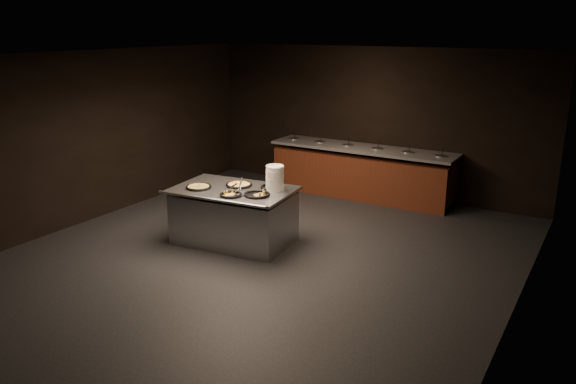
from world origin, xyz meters
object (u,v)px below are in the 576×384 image
object	(u,v)px
serving_counter	(234,216)
plate_stack	(275,178)
pan_cheese_whole	(239,185)
pan_veggie_whole	(199,187)

from	to	relation	value
serving_counter	plate_stack	size ratio (longest dim) A/B	5.10
serving_counter	pan_cheese_whole	size ratio (longest dim) A/B	4.68
pan_veggie_whole	pan_cheese_whole	xyz separation A→B (m)	(0.46, 0.42, 0.00)
plate_stack	pan_cheese_whole	distance (m)	0.64
serving_counter	pan_veggie_whole	size ratio (longest dim) A/B	4.92
pan_veggie_whole	pan_cheese_whole	world-z (taller)	same
serving_counter	pan_cheese_whole	distance (m)	0.50
serving_counter	pan_veggie_whole	xyz separation A→B (m)	(-0.47, -0.26, 0.47)
pan_veggie_whole	pan_cheese_whole	bearing A→B (deg)	42.56
pan_cheese_whole	pan_veggie_whole	bearing A→B (deg)	-137.44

